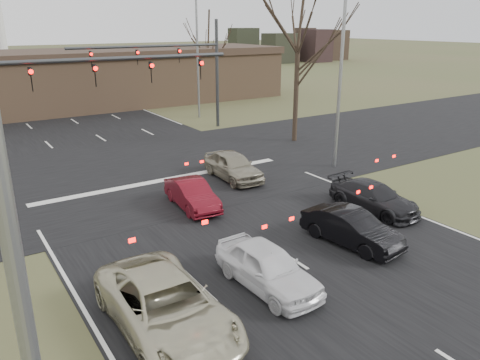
% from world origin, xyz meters
% --- Properties ---
extents(ground, '(360.00, 360.00, 0.00)m').
position_xyz_m(ground, '(0.00, 0.00, 0.00)').
color(ground, '#46512B').
rests_on(ground, ground).
extents(road_main, '(14.00, 300.00, 0.02)m').
position_xyz_m(road_main, '(0.00, 60.00, 0.01)').
color(road_main, black).
rests_on(road_main, ground).
extents(road_cross, '(200.00, 14.00, 0.02)m').
position_xyz_m(road_cross, '(0.00, 15.00, 0.01)').
color(road_cross, black).
rests_on(road_cross, ground).
extents(building, '(42.40, 10.40, 5.30)m').
position_xyz_m(building, '(2.00, 38.00, 2.67)').
color(building, '#836246').
rests_on(building, ground).
extents(mast_arm_near, '(12.12, 0.24, 8.00)m').
position_xyz_m(mast_arm_near, '(-5.23, 13.00, 5.07)').
color(mast_arm_near, '#383A3D').
rests_on(mast_arm_near, ground).
extents(mast_arm_far, '(11.12, 0.24, 8.00)m').
position_xyz_m(mast_arm_far, '(6.18, 23.00, 5.02)').
color(mast_arm_far, '#383A3D').
rests_on(mast_arm_far, ground).
extents(streetlight_left, '(2.34, 0.25, 10.00)m').
position_xyz_m(streetlight_left, '(-8.82, -4.00, 5.59)').
color(streetlight_left, gray).
rests_on(streetlight_left, ground).
extents(streetlight_right_near, '(2.34, 0.25, 10.00)m').
position_xyz_m(streetlight_right_near, '(8.82, 10.00, 5.59)').
color(streetlight_right_near, gray).
rests_on(streetlight_right_near, ground).
extents(streetlight_right_far, '(2.34, 0.25, 10.00)m').
position_xyz_m(streetlight_right_far, '(9.32, 27.00, 5.59)').
color(streetlight_right_far, gray).
rests_on(streetlight_right_far, ground).
extents(tree_right_near, '(6.90, 6.90, 11.50)m').
position_xyz_m(tree_right_near, '(11.00, 16.00, 8.90)').
color(tree_right_near, black).
rests_on(tree_right_near, ground).
extents(tree_right_far, '(5.40, 5.40, 9.00)m').
position_xyz_m(tree_right_far, '(15.00, 35.00, 6.96)').
color(tree_right_far, black).
rests_on(tree_right_far, ground).
extents(car_silver_suv, '(2.50, 5.36, 1.48)m').
position_xyz_m(car_silver_suv, '(-5.25, 1.49, 0.74)').
color(car_silver_suv, beige).
rests_on(car_silver_suv, ground).
extents(car_white_sedan, '(1.74, 4.04, 1.36)m').
position_xyz_m(car_white_sedan, '(-1.74, 1.82, 0.68)').
color(car_white_sedan, white).
rests_on(car_white_sedan, ground).
extents(car_black_hatch, '(1.84, 4.01, 1.27)m').
position_xyz_m(car_black_hatch, '(2.56, 2.50, 0.64)').
color(car_black_hatch, black).
rests_on(car_black_hatch, ground).
extents(car_charcoal_sedan, '(1.92, 4.28, 1.22)m').
position_xyz_m(car_charcoal_sedan, '(5.77, 4.30, 0.61)').
color(car_charcoal_sedan, black).
rests_on(car_charcoal_sedan, ground).
extents(car_red_ahead, '(1.60, 3.81, 1.22)m').
position_xyz_m(car_red_ahead, '(-0.63, 8.91, 0.61)').
color(car_red_ahead, '#600D17').
rests_on(car_red_ahead, ground).
extents(car_silver_ahead, '(1.88, 4.27, 1.43)m').
position_xyz_m(car_silver_ahead, '(3.00, 11.28, 0.71)').
color(car_silver_ahead, gray).
rests_on(car_silver_ahead, ground).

